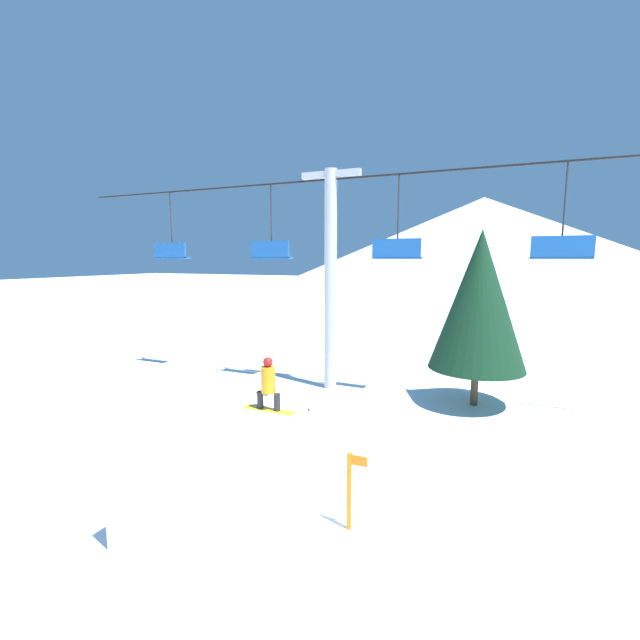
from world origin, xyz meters
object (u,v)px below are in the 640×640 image
at_px(snow_ramp, 225,468).
at_px(snowboarder, 268,384).
at_px(pine_tree_near, 479,300).
at_px(trail_marker, 350,489).
at_px(distant_skier, 266,379).

xyz_separation_m(snow_ramp, snowboarder, (0.15, 1.66, 1.45)).
distance_m(pine_tree_near, trail_marker, 9.29).
bearing_deg(snow_ramp, distant_skier, 113.66).
relative_size(snow_ramp, trail_marker, 2.80).
distance_m(snow_ramp, pine_tree_near, 10.36).
bearing_deg(distant_skier, snow_ramp, -66.34).
relative_size(trail_marker, distant_skier, 1.28).
xyz_separation_m(pine_tree_near, trail_marker, (-1.73, -8.63, -2.98)).
bearing_deg(snowboarder, trail_marker, -29.42).
bearing_deg(snow_ramp, pine_tree_near, 62.54).
distance_m(pine_tree_near, distant_skier, 8.40).
bearing_deg(trail_marker, pine_tree_near, 78.64).
bearing_deg(snowboarder, pine_tree_near, 58.17).
height_order(snowboarder, trail_marker, snowboarder).
relative_size(snowboarder, pine_tree_near, 0.22).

